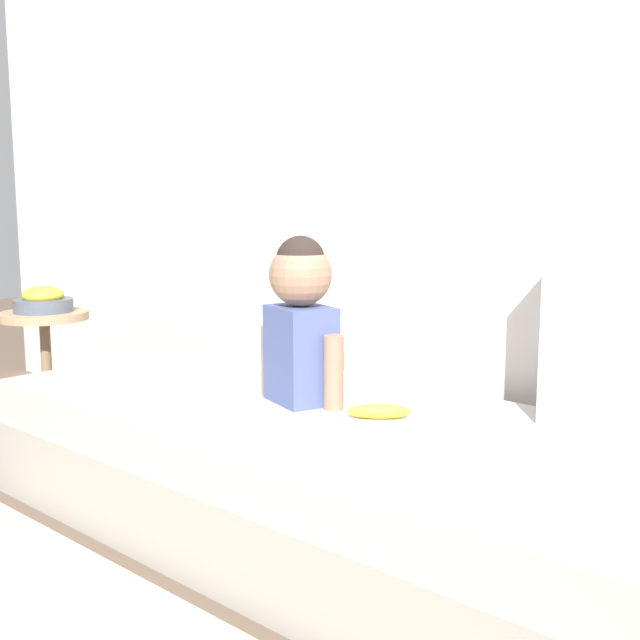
% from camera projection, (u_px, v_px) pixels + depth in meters
% --- Properties ---
extents(ground_plane, '(12.00, 12.00, 0.00)m').
position_uv_depth(ground_plane, '(347.00, 544.00, 2.13)').
color(ground_plane, brown).
extents(back_wall, '(5.51, 0.10, 2.35)m').
position_uv_depth(back_wall, '(469.00, 120.00, 2.38)').
color(back_wall, silver).
rests_on(back_wall, ground).
extents(couch, '(2.31, 0.89, 0.36)m').
position_uv_depth(couch, '(348.00, 482.00, 2.10)').
color(couch, '#9C978F').
rests_on(couch, ground).
extents(throw_pillow_left, '(0.48, 0.16, 0.57)m').
position_uv_depth(throw_pillow_left, '(270.00, 284.00, 2.70)').
color(throw_pillow_left, silver).
rests_on(throw_pillow_left, couch).
extents(toddler, '(0.30, 0.20, 0.47)m').
position_uv_depth(toddler, '(301.00, 315.00, 2.19)').
color(toddler, '#4C5B93').
rests_on(toddler, couch).
extents(banana, '(0.16, 0.14, 0.04)m').
position_uv_depth(banana, '(379.00, 411.00, 2.05)').
color(banana, yellow).
rests_on(banana, couch).
extents(side_table, '(0.33, 0.33, 0.51)m').
position_uv_depth(side_table, '(45.00, 344.00, 2.99)').
color(side_table, tan).
rests_on(side_table, ground).
extents(fruit_bowl, '(0.22, 0.22, 0.10)m').
position_uv_depth(fruit_bowl, '(43.00, 301.00, 2.96)').
color(fruit_bowl, '#4C5666').
rests_on(fruit_bowl, side_table).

